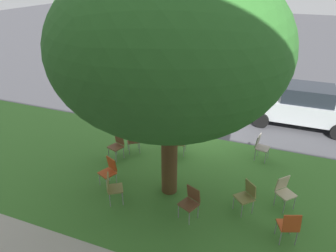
{
  "coord_description": "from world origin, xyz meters",
  "views": [
    {
      "loc": [
        -2.74,
        10.5,
        5.7
      ],
      "look_at": [
        0.72,
        1.64,
        0.96
      ],
      "focal_mm": 33.74,
      "sensor_mm": 36.0,
      "label": 1
    }
  ],
  "objects_px": {
    "chair_5": "(109,170)",
    "chair_8": "(117,144)",
    "chair_4": "(247,195)",
    "chair_6": "(261,146)",
    "parked_car": "(302,105)",
    "chair_10": "(134,140)",
    "street_tree": "(170,48)",
    "chair_0": "(289,225)",
    "chair_7": "(182,141)",
    "chair_9": "(112,187)",
    "chair_3": "(175,131)",
    "chair_2": "(284,190)",
    "chair_1": "(191,201)"
  },
  "relations": [
    {
      "from": "chair_2",
      "to": "chair_3",
      "type": "bearing_deg",
      "value": -28.72
    },
    {
      "from": "chair_4",
      "to": "chair_2",
      "type": "bearing_deg",
      "value": -148.66
    },
    {
      "from": "chair_9",
      "to": "chair_10",
      "type": "xyz_separation_m",
      "value": [
        0.65,
        -2.52,
        0.0
      ]
    },
    {
      "from": "chair_5",
      "to": "chair_0",
      "type": "bearing_deg",
      "value": 175.07
    },
    {
      "from": "chair_8",
      "to": "street_tree",
      "type": "bearing_deg",
      "value": 155.67
    },
    {
      "from": "chair_1",
      "to": "chair_10",
      "type": "relative_size",
      "value": 1.0
    },
    {
      "from": "chair_6",
      "to": "chair_10",
      "type": "xyz_separation_m",
      "value": [
        4.07,
        1.15,
        0.0
      ]
    },
    {
      "from": "chair_6",
      "to": "chair_5",
      "type": "bearing_deg",
      "value": 37.73
    },
    {
      "from": "chair_9",
      "to": "chair_10",
      "type": "distance_m",
      "value": 2.6
    },
    {
      "from": "chair_6",
      "to": "chair_4",
      "type": "bearing_deg",
      "value": 89.16
    },
    {
      "from": "parked_car",
      "to": "chair_8",
      "type": "bearing_deg",
      "value": 41.3
    },
    {
      "from": "chair_4",
      "to": "chair_7",
      "type": "xyz_separation_m",
      "value": [
        2.48,
        -2.07,
        0.0
      ]
    },
    {
      "from": "chair_3",
      "to": "chair_10",
      "type": "distance_m",
      "value": 1.53
    },
    {
      "from": "chair_7",
      "to": "chair_8",
      "type": "relative_size",
      "value": 1.0
    },
    {
      "from": "chair_8",
      "to": "chair_10",
      "type": "distance_m",
      "value": 0.6
    },
    {
      "from": "chair_4",
      "to": "chair_9",
      "type": "distance_m",
      "value": 3.52
    },
    {
      "from": "parked_car",
      "to": "chair_9",
      "type": "bearing_deg",
      "value": 56.53
    },
    {
      "from": "chair_7",
      "to": "chair_4",
      "type": "bearing_deg",
      "value": 140.06
    },
    {
      "from": "chair_0",
      "to": "chair_8",
      "type": "distance_m",
      "value": 5.75
    },
    {
      "from": "chair_2",
      "to": "street_tree",
      "type": "bearing_deg",
      "value": 8.87
    },
    {
      "from": "chair_0",
      "to": "chair_2",
      "type": "relative_size",
      "value": 1.0
    },
    {
      "from": "chair_4",
      "to": "parked_car",
      "type": "bearing_deg",
      "value": -101.6
    },
    {
      "from": "chair_3",
      "to": "chair_7",
      "type": "relative_size",
      "value": 1.0
    },
    {
      "from": "chair_9",
      "to": "chair_10",
      "type": "height_order",
      "value": "same"
    },
    {
      "from": "chair_7",
      "to": "chair_2",
      "type": "bearing_deg",
      "value": 155.6
    },
    {
      "from": "chair_10",
      "to": "parked_car",
      "type": "bearing_deg",
      "value": -139.69
    },
    {
      "from": "chair_10",
      "to": "parked_car",
      "type": "relative_size",
      "value": 0.24
    },
    {
      "from": "chair_7",
      "to": "chair_5",
      "type": "bearing_deg",
      "value": 59.76
    },
    {
      "from": "chair_8",
      "to": "parked_car",
      "type": "bearing_deg",
      "value": -138.7
    },
    {
      "from": "chair_1",
      "to": "chair_8",
      "type": "height_order",
      "value": "same"
    },
    {
      "from": "chair_6",
      "to": "chair_7",
      "type": "relative_size",
      "value": 1.0
    },
    {
      "from": "chair_2",
      "to": "chair_8",
      "type": "height_order",
      "value": "same"
    },
    {
      "from": "chair_5",
      "to": "chair_6",
      "type": "height_order",
      "value": "same"
    },
    {
      "from": "chair_3",
      "to": "chair_7",
      "type": "xyz_separation_m",
      "value": [
        -0.47,
        0.58,
        0.0
      ]
    },
    {
      "from": "street_tree",
      "to": "chair_5",
      "type": "height_order",
      "value": "street_tree"
    },
    {
      "from": "chair_5",
      "to": "parked_car",
      "type": "distance_m",
      "value": 8.14
    },
    {
      "from": "street_tree",
      "to": "chair_0",
      "type": "height_order",
      "value": "street_tree"
    },
    {
      "from": "chair_2",
      "to": "chair_1",
      "type": "bearing_deg",
      "value": 30.81
    },
    {
      "from": "chair_2",
      "to": "chair_7",
      "type": "xyz_separation_m",
      "value": [
        3.37,
        -1.53,
        0.0
      ]
    },
    {
      "from": "street_tree",
      "to": "chair_5",
      "type": "xyz_separation_m",
      "value": [
        1.71,
        0.38,
        -3.55
      ]
    },
    {
      "from": "chair_5",
      "to": "chair_8",
      "type": "distance_m",
      "value": 1.49
    },
    {
      "from": "chair_5",
      "to": "chair_9",
      "type": "height_order",
      "value": "same"
    },
    {
      "from": "chair_8",
      "to": "chair_10",
      "type": "height_order",
      "value": "same"
    },
    {
      "from": "chair_9",
      "to": "chair_2",
      "type": "bearing_deg",
      "value": -160.62
    },
    {
      "from": "chair_9",
      "to": "chair_5",
      "type": "bearing_deg",
      "value": -53.35
    },
    {
      "from": "chair_0",
      "to": "chair_7",
      "type": "bearing_deg",
      "value": -38.45
    },
    {
      "from": "chair_0",
      "to": "chair_1",
      "type": "relative_size",
      "value": 1.0
    },
    {
      "from": "chair_0",
      "to": "chair_6",
      "type": "height_order",
      "value": "same"
    },
    {
      "from": "chair_4",
      "to": "chair_6",
      "type": "bearing_deg",
      "value": -90.84
    },
    {
      "from": "chair_1",
      "to": "chair_3",
      "type": "height_order",
      "value": "same"
    }
  ]
}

